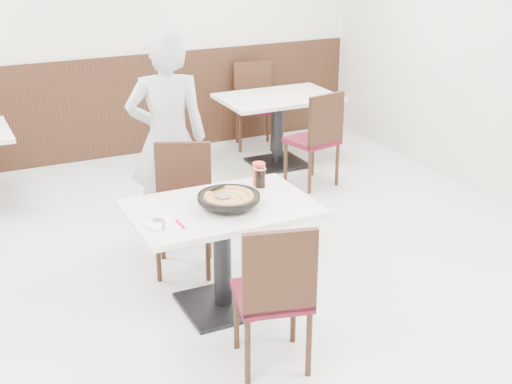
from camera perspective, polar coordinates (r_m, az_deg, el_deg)
name	(u,v)px	position (r m, az deg, el deg)	size (l,w,h in m)	color
floor	(236,302)	(5.02, -1.59, -8.82)	(7.00, 7.00, 0.00)	beige
wall_back	(97,29)	(7.75, -12.60, 12.64)	(6.00, 0.04, 2.80)	beige
wainscot_back	(104,109)	(7.90, -12.07, 6.53)	(5.90, 0.03, 1.10)	black
main_table	(222,257)	(4.80, -2.72, -5.25)	(1.20, 0.80, 0.75)	silver
chair_near	(272,292)	(4.18, 1.28, -8.01)	(0.42, 0.42, 0.95)	black
chair_far	(183,212)	(5.28, -5.85, -1.57)	(0.42, 0.42, 0.95)	black
trivet	(222,205)	(4.61, -2.74, -1.03)	(0.13, 0.13, 0.04)	black
pizza_pan	(229,201)	(4.60, -2.19, -0.75)	(0.35, 0.35, 0.01)	black
pizza	(229,199)	(4.59, -2.18, -0.59)	(0.31, 0.31, 0.02)	gold
pizza_server	(222,195)	(4.56, -2.71, -0.27)	(0.08, 0.10, 0.00)	silver
napkin	(168,226)	(4.37, -7.05, -2.75)	(0.14, 0.14, 0.00)	white
side_plate	(161,224)	(4.39, -7.64, -2.54)	(0.19, 0.19, 0.01)	white
fork	(164,225)	(4.36, -7.40, -2.60)	(0.01, 0.16, 0.00)	silver
cola_glass	(260,178)	(4.93, 0.33, 1.12)	(0.07, 0.07, 0.13)	black
red_cup	(259,174)	(4.97, 0.22, 1.47)	(0.09, 0.09, 0.16)	#C03B20
diner_person	(168,140)	(5.65, -7.09, 4.16)	(0.63, 0.41, 1.73)	#B8BABE
bg_table_right	(278,131)	(7.55, 1.76, 4.93)	(1.20, 0.80, 0.75)	silver
bg_chair_right_near	(312,138)	(6.98, 4.50, 4.31)	(0.42, 0.42, 0.95)	black
bg_chair_right_far	(254,107)	(8.10, -0.15, 6.84)	(0.42, 0.42, 0.95)	black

